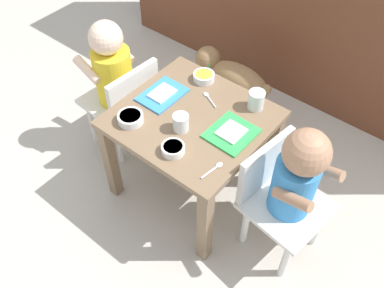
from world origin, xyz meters
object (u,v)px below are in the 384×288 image
object	(u,v)px
seated_child_left	(115,76)
spoon_by_right_tray	(214,169)
spoon_by_left_tray	(209,98)
cereal_bowl_right_side	(130,118)
water_cup_right	(181,123)
veggie_bowl_far	(204,77)
dog	(232,78)
food_tray_left	(162,94)
food_tray_right	(231,133)
water_cup_left	(256,101)
veggie_bowl_near	(173,149)
seated_child_right	(293,180)
dining_table	(192,131)

from	to	relation	value
seated_child_left	spoon_by_right_tray	bearing A→B (deg)	-14.22
spoon_by_right_tray	spoon_by_left_tray	bearing A→B (deg)	130.23
seated_child_left	spoon_by_left_tray	xyz separation A→B (m)	(0.43, 0.10, 0.04)
cereal_bowl_right_side	water_cup_right	bearing A→B (deg)	27.26
cereal_bowl_right_side	veggie_bowl_far	bearing A→B (deg)	79.98
dog	spoon_by_right_tray	bearing A→B (deg)	-60.50
food_tray_left	food_tray_right	world-z (taller)	same
water_cup_left	water_cup_right	world-z (taller)	water_cup_left
spoon_by_left_tray	veggie_bowl_near	bearing A→B (deg)	-76.67
water_cup_left	veggie_bowl_near	xyz separation A→B (m)	(-0.10, -0.37, -0.02)
food_tray_right	water_cup_left	xyz separation A→B (m)	(-0.01, 0.17, 0.03)
seated_child_right	food_tray_right	size ratio (longest dim) A/B	3.71
dining_table	food_tray_right	distance (m)	0.19
seated_child_left	veggie_bowl_far	bearing A→B (deg)	28.40
water_cup_right	spoon_by_left_tray	bearing A→B (deg)	95.87
dining_table	spoon_by_right_tray	distance (m)	0.28
seated_child_left	dog	size ratio (longest dim) A/B	1.46
seated_child_right	dog	xyz separation A→B (m)	(-0.60, 0.52, -0.19)
dining_table	water_cup_left	xyz separation A→B (m)	(0.16, 0.19, 0.11)
dining_table	seated_child_right	xyz separation A→B (m)	(0.44, 0.00, 0.05)
cereal_bowl_right_side	food_tray_left	bearing A→B (deg)	91.60
dining_table	cereal_bowl_right_side	xyz separation A→B (m)	(-0.16, -0.16, 0.10)
seated_child_left	food_tray_right	size ratio (longest dim) A/B	3.77
seated_child_left	seated_child_right	bearing A→B (deg)	-0.74
dining_table	veggie_bowl_near	distance (m)	0.21
food_tray_left	veggie_bowl_far	distance (m)	0.19
food_tray_left	spoon_by_left_tray	distance (m)	0.19
water_cup_right	veggie_bowl_near	distance (m)	0.12
dog	veggie_bowl_far	xyz separation A→B (m)	(0.06, -0.32, 0.24)
water_cup_left	water_cup_right	distance (m)	0.31
water_cup_right	spoon_by_left_tray	xyz separation A→B (m)	(-0.02, 0.19, -0.03)
food_tray_right	spoon_by_left_tray	distance (m)	0.21
veggie_bowl_near	cereal_bowl_right_side	size ratio (longest dim) A/B	0.86
dog	food_tray_right	bearing A→B (deg)	-56.56
dog	spoon_by_left_tray	size ratio (longest dim) A/B	4.76
veggie_bowl_far	spoon_by_left_tray	size ratio (longest dim) A/B	0.93
dog	seated_child_left	bearing A→B (deg)	-118.67
veggie_bowl_near	cereal_bowl_right_side	distance (m)	0.22
seated_child_left	spoon_by_right_tray	world-z (taller)	seated_child_left
seated_child_right	veggie_bowl_near	size ratio (longest dim) A/B	7.81
cereal_bowl_right_side	veggie_bowl_far	xyz separation A→B (m)	(0.06, 0.36, -0.00)
seated_child_left	veggie_bowl_far	world-z (taller)	seated_child_left
water_cup_left	spoon_by_right_tray	size ratio (longest dim) A/B	0.75
food_tray_left	water_cup_right	size ratio (longest dim) A/B	2.82
food_tray_left	spoon_by_left_tray	world-z (taller)	food_tray_left
seated_child_left	seated_child_right	xyz separation A→B (m)	(0.88, -0.01, 0.00)
seated_child_left	water_cup_right	distance (m)	0.46
dining_table	veggie_bowl_far	xyz separation A→B (m)	(-0.10, 0.20, 0.10)
spoon_by_left_tray	dog	bearing A→B (deg)	110.63
food_tray_right	cereal_bowl_right_side	distance (m)	0.38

